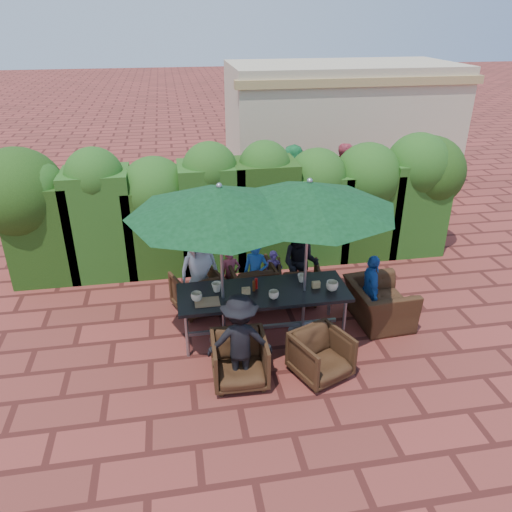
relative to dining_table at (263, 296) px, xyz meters
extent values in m
plane|color=maroon|center=(-0.02, 0.17, -0.68)|extent=(80.00, 80.00, 0.00)
cube|color=black|center=(0.00, 0.00, 0.05)|extent=(2.50, 0.90, 0.05)
cube|color=gray|center=(0.00, 0.00, -0.56)|extent=(2.30, 0.05, 0.05)
cylinder|color=gray|center=(-1.15, -0.35, -0.33)|extent=(0.05, 0.05, 0.70)
cylinder|color=gray|center=(-1.15, 0.35, -0.33)|extent=(0.05, 0.05, 0.70)
cylinder|color=gray|center=(1.15, -0.35, -0.33)|extent=(0.05, 0.05, 0.70)
cylinder|color=gray|center=(1.15, 0.35, -0.33)|extent=(0.05, 0.05, 0.70)
cylinder|color=gray|center=(-0.60, -0.07, -0.66)|extent=(0.44, 0.44, 0.03)
cylinder|color=gray|center=(-0.60, -0.07, 0.52)|extent=(0.04, 0.04, 2.40)
cone|color=black|center=(-0.60, -0.07, 1.54)|extent=(2.52, 2.52, 0.38)
sphere|color=gray|center=(-0.60, -0.07, 1.74)|extent=(0.08, 0.08, 0.08)
cylinder|color=gray|center=(0.60, -0.07, -0.66)|extent=(0.44, 0.44, 0.03)
cylinder|color=gray|center=(0.60, -0.07, 0.52)|extent=(0.04, 0.04, 2.40)
cone|color=black|center=(0.60, -0.07, 1.54)|extent=(2.45, 2.45, 0.38)
sphere|color=gray|center=(0.60, -0.07, 1.74)|extent=(0.08, 0.08, 0.08)
imported|color=black|center=(-0.92, 0.87, -0.31)|extent=(0.90, 0.88, 0.73)
imported|color=black|center=(-0.01, 1.01, -0.30)|extent=(0.80, 0.75, 0.76)
imported|color=black|center=(0.78, 0.92, -0.32)|extent=(0.79, 0.75, 0.71)
imported|color=black|center=(-0.50, -1.00, -0.31)|extent=(0.73, 0.68, 0.73)
imported|color=black|center=(0.59, -1.07, -0.33)|extent=(0.87, 0.85, 0.70)
imported|color=black|center=(1.85, 0.03, -0.24)|extent=(0.71, 1.04, 0.88)
imported|color=silver|center=(-0.87, 0.96, 0.01)|extent=(0.76, 0.58, 1.36)
imported|color=#1F54A8|center=(0.04, 0.88, -0.11)|extent=(0.50, 0.45, 1.14)
imported|color=black|center=(0.81, 0.97, -0.03)|extent=(0.72, 0.60, 1.30)
imported|color=black|center=(-0.49, -1.01, -0.02)|extent=(0.87, 0.46, 1.31)
imported|color=#1F54A8|center=(1.70, 0.06, -0.10)|extent=(0.43, 0.71, 1.14)
imported|color=#C74659|center=(-0.34, 1.12, -0.22)|extent=(0.34, 0.28, 0.92)
imported|color=#7B4EAA|center=(0.38, 1.09, -0.26)|extent=(0.36, 0.32, 0.84)
imported|color=#27924C|center=(1.51, 4.44, 0.22)|extent=(1.78, 1.11, 1.79)
imported|color=#C74659|center=(2.67, 4.45, 0.20)|extent=(0.86, 0.54, 1.76)
imported|color=gray|center=(3.67, 4.43, 0.08)|extent=(0.93, 1.05, 1.52)
imported|color=beige|center=(-0.98, -0.10, 0.14)|extent=(0.16, 0.16, 0.13)
imported|color=beige|center=(-0.67, 0.12, 0.14)|extent=(0.15, 0.15, 0.14)
imported|color=beige|center=(0.11, -0.22, 0.13)|extent=(0.15, 0.15, 0.12)
imported|color=beige|center=(0.63, 0.19, 0.13)|extent=(0.13, 0.13, 0.12)
imported|color=beige|center=(1.00, -0.14, 0.14)|extent=(0.18, 0.18, 0.14)
cylinder|color=#B20C0A|center=(-0.09, 0.10, 0.16)|extent=(0.04, 0.04, 0.17)
cylinder|color=#4C230C|center=(-0.13, 0.04, 0.16)|extent=(0.04, 0.04, 0.17)
cube|color=#926C46|center=(-0.84, -0.17, 0.08)|extent=(0.35, 0.25, 0.02)
cube|color=tan|center=(-0.26, -0.03, 0.12)|extent=(0.12, 0.06, 0.10)
cube|color=tan|center=(0.79, -0.03, 0.12)|extent=(0.12, 0.06, 0.10)
cube|color=#19370F|center=(-3.52, 2.47, 0.22)|extent=(1.15, 0.95, 1.79)
sphere|color=#19370F|center=(-3.52, 2.47, 1.02)|extent=(1.04, 1.04, 1.04)
cube|color=#19370F|center=(-2.52, 2.47, 0.31)|extent=(1.15, 0.95, 1.97)
sphere|color=#19370F|center=(-2.52, 2.47, 1.19)|extent=(1.02, 1.02, 1.02)
cube|color=#19370F|center=(-1.52, 2.47, 0.15)|extent=(1.15, 0.95, 1.65)
sphere|color=#19370F|center=(-1.52, 2.47, 0.88)|extent=(1.23, 1.23, 1.23)
cube|color=#19370F|center=(-0.52, 2.47, 0.32)|extent=(1.15, 0.95, 1.99)
sphere|color=#19370F|center=(-0.52, 2.47, 1.21)|extent=(1.00, 1.00, 1.00)
cube|color=#19370F|center=(0.48, 2.47, 0.32)|extent=(1.15, 0.95, 2.00)
sphere|color=#19370F|center=(0.48, 2.47, 1.22)|extent=(0.95, 0.95, 0.95)
cube|color=#19370F|center=(1.48, 2.47, 0.18)|extent=(1.15, 0.95, 1.72)
sphere|color=#19370F|center=(1.48, 2.47, 0.94)|extent=(1.14, 1.14, 1.14)
cube|color=#19370F|center=(2.48, 2.47, 0.18)|extent=(1.15, 0.95, 1.71)
sphere|color=#19370F|center=(2.48, 2.47, 0.93)|extent=(1.27, 1.27, 1.27)
cube|color=#19370F|center=(3.48, 2.47, 0.26)|extent=(1.15, 0.95, 1.87)
sphere|color=#19370F|center=(3.48, 2.47, 1.10)|extent=(1.24, 1.24, 1.24)
sphere|color=#19370F|center=(-3.82, 2.57, 0.92)|extent=(1.60, 1.60, 1.60)
sphere|color=#19370F|center=(3.78, 2.57, 0.92)|extent=(1.40, 1.40, 1.40)
cube|color=#C4B392|center=(3.48, 7.17, 0.92)|extent=(6.00, 3.00, 3.20)
cube|color=tan|center=(3.48, 5.72, 2.22)|extent=(6.20, 0.25, 0.20)
camera|label=1|loc=(-1.19, -6.20, 3.78)|focal=35.00mm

